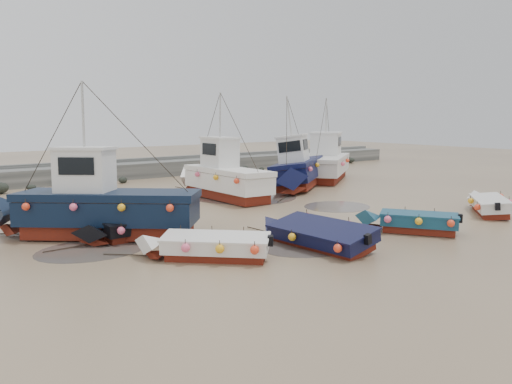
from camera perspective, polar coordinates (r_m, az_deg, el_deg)
ground at (r=22.10m, az=7.43°, el=-4.13°), size 120.00×120.00×0.00m
seawall at (r=40.47m, az=-15.03°, el=2.35°), size 60.00×4.92×1.50m
puddle_a at (r=19.52m, az=7.19°, el=-5.83°), size 5.03×5.03×0.01m
puddle_b at (r=27.48m, az=9.25°, el=-1.65°), size 3.71×3.71×0.01m
puddle_c at (r=19.44m, az=-18.13°, el=-6.26°), size 4.15×4.15×0.01m
puddle_d at (r=31.50m, az=-2.34°, el=-0.23°), size 6.76×6.76×0.01m
dinghy_0 at (r=17.29m, az=-5.77°, el=-5.84°), size 4.72×4.59×1.43m
dinghy_1 at (r=19.13m, az=6.81°, el=-4.47°), size 2.39×6.50×1.43m
dinghy_2 at (r=22.08m, az=17.18°, el=-2.97°), size 3.55×4.81×1.43m
dinghy_3 at (r=27.86m, az=25.11°, el=-1.07°), size 4.96×4.14×1.43m
dinghy_4 at (r=20.74m, az=-13.53°, el=-3.60°), size 6.03×2.08×1.43m
cabin_boat_0 at (r=21.23m, az=-18.01°, el=-1.34°), size 8.64×7.59×6.22m
cabin_boat_1 at (r=29.83m, az=-3.96°, el=1.90°), size 2.72×9.45×6.22m
cabin_boat_2 at (r=33.90m, az=4.92°, el=2.66°), size 8.80×6.95×6.22m
cabin_boat_3 at (r=39.20m, az=7.89°, el=3.39°), size 9.47×7.55×6.22m
person at (r=24.13m, az=-15.82°, el=-3.31°), size 0.69×0.58×1.61m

